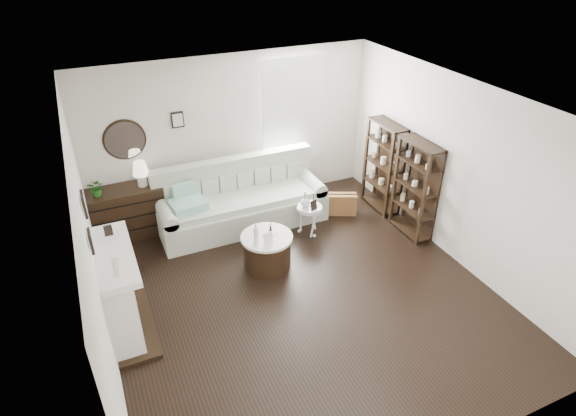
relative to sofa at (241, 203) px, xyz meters
name	(u,v)px	position (x,y,z in m)	size (l,w,h in m)	color
room	(273,115)	(0.86, 0.61, 1.24)	(5.50, 5.50, 5.50)	black
fireplace	(120,295)	(-2.18, -1.79, 0.18)	(0.50, 1.40, 1.84)	white
shelf_unit_far	(383,166)	(2.46, -0.54, 0.44)	(0.30, 0.80, 1.60)	black
shelf_unit_near	(415,189)	(2.46, -1.44, 0.44)	(0.30, 0.80, 1.60)	black
sofa	(241,203)	(0.00, 0.00, 0.00)	(2.79, 0.97, 1.08)	beige
quilt	(188,205)	(-0.91, -0.14, 0.27)	(0.55, 0.45, 0.14)	#238369
suitcase	(340,204)	(1.67, -0.46, -0.17)	(0.58, 0.19, 0.38)	brown
dresser	(124,213)	(-1.85, 0.38, 0.06)	(1.26, 0.54, 0.84)	black
table_lamp	(141,174)	(-1.49, 0.38, 0.69)	(0.26, 0.26, 0.42)	beige
potted_plant	(97,188)	(-2.17, 0.33, 0.62)	(0.25, 0.22, 0.28)	#1B5718
drum_table	(267,251)	(-0.06, -1.33, -0.09)	(0.76, 0.76, 0.53)	black
pedestal_table	(309,209)	(0.91, -0.79, 0.10)	(0.42, 0.42, 0.50)	silver
eiffel_drum	(271,228)	(0.03, -1.28, 0.26)	(0.11, 0.11, 0.18)	black
bottle_drum	(256,233)	(-0.25, -1.42, 0.33)	(0.07, 0.07, 0.31)	silver
card_frame_drum	(268,239)	(-0.11, -1.52, 0.26)	(0.14, 0.01, 0.18)	white
eiffel_ped	(313,200)	(0.99, -0.76, 0.23)	(0.10, 0.10, 0.18)	black
flask_ped	(305,199)	(0.84, -0.77, 0.28)	(0.15, 0.15, 0.28)	silver
card_frame_ped	(314,205)	(0.93, -0.89, 0.22)	(0.12, 0.01, 0.16)	black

